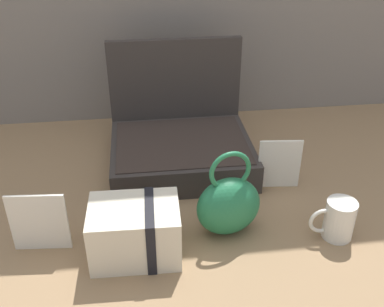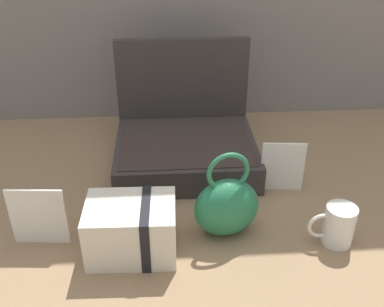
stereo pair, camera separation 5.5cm
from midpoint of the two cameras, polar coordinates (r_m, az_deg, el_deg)
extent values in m
plane|color=#8C6D4C|center=(1.19, -1.27, -6.65)|extent=(6.00, 6.00, 0.00)
cube|color=#332D2B|center=(1.33, -2.50, -0.21)|extent=(0.40, 0.32, 0.08)
cube|color=#332823|center=(1.31, -2.54, 1.40)|extent=(0.37, 0.29, 0.00)
cube|color=#332D2B|center=(1.43, -3.23, 7.72)|extent=(0.40, 0.02, 0.33)
ellipsoid|color=#237247|center=(1.07, 3.13, -6.66)|extent=(0.17, 0.12, 0.15)
torus|color=#237247|center=(1.01, 3.28, -2.24)|extent=(0.10, 0.03, 0.10)
cube|color=beige|center=(1.03, -8.71, -9.64)|extent=(0.20, 0.15, 0.13)
cube|color=black|center=(1.03, -6.77, -9.56)|extent=(0.02, 0.15, 0.13)
cylinder|color=silver|center=(1.12, 16.69, -7.97)|extent=(0.07, 0.07, 0.10)
torus|color=silver|center=(1.10, 14.76, -8.21)|extent=(0.07, 0.01, 0.07)
cube|color=silver|center=(1.09, -20.09, -8.20)|extent=(0.13, 0.02, 0.15)
cube|color=white|center=(1.24, 9.69, -1.34)|extent=(0.12, 0.02, 0.14)
camera|label=1|loc=(0.03, -91.46, -0.87)|focal=42.43mm
camera|label=2|loc=(0.03, 88.54, 0.87)|focal=42.43mm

